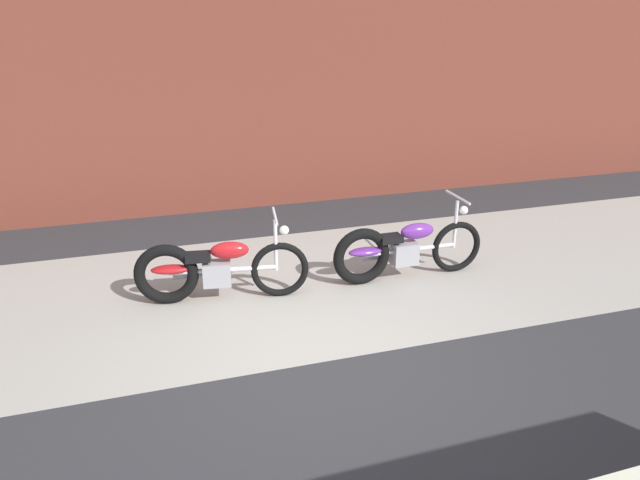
% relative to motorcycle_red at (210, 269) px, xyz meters
% --- Properties ---
extents(ground_plane, '(80.00, 80.00, 0.00)m').
position_rel_motorcycle_red_xyz_m(ground_plane, '(0.86, -1.65, -0.40)').
color(ground_plane, '#2D2D30').
extents(sidewalk_slab, '(36.00, 3.50, 0.01)m').
position_rel_motorcycle_red_xyz_m(sidewalk_slab, '(0.86, 0.10, -0.40)').
color(sidewalk_slab, '#9E998E').
rests_on(sidewalk_slab, ground).
extents(brick_building_wall, '(36.00, 0.50, 4.76)m').
position_rel_motorcycle_red_xyz_m(brick_building_wall, '(0.86, 3.55, 1.98)').
color(brick_building_wall, brown).
rests_on(brick_building_wall, ground).
extents(motorcycle_red, '(2.00, 0.65, 1.03)m').
position_rel_motorcycle_red_xyz_m(motorcycle_red, '(0.00, 0.00, 0.00)').
color(motorcycle_red, black).
rests_on(motorcycle_red, ground).
extents(motorcycle_purple, '(2.01, 0.58, 1.03)m').
position_rel_motorcycle_red_xyz_m(motorcycle_purple, '(2.33, -0.10, 0.00)').
color(motorcycle_purple, black).
rests_on(motorcycle_purple, ground).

